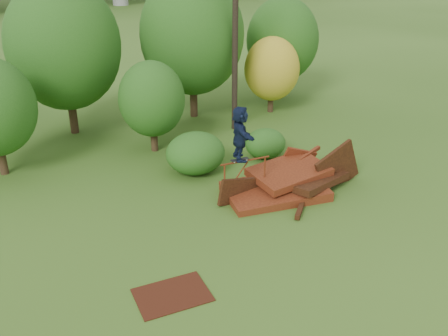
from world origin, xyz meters
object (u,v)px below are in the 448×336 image
scrap_pile (289,182)px  flat_plate (172,295)px  utility_pole (235,34)px  skater (240,133)px

scrap_pile → flat_plate: size_ratio=3.09×
flat_plate → utility_pole: size_ratio=0.21×
scrap_pile → skater: bearing=169.6°
skater → utility_pole: size_ratio=0.21×
utility_pole → skater: bearing=-121.8°
flat_plate → scrap_pile: bearing=25.7°
skater → flat_plate: skater is taller
scrap_pile → utility_pole: bearing=73.5°
skater → flat_plate: size_ratio=1.00×
flat_plate → utility_pole: bearing=49.6°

